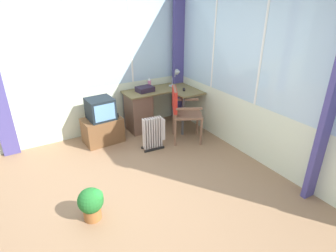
{
  "coord_description": "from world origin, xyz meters",
  "views": [
    {
      "loc": [
        -0.95,
        -2.63,
        2.3
      ],
      "look_at": [
        0.88,
        0.45,
        0.63
      ],
      "focal_mm": 29.34,
      "sensor_mm": 36.0,
      "label": 1
    }
  ],
  "objects_px": {
    "paper_tray": "(145,89)",
    "wooden_armchair": "(180,107)",
    "desk_lamp": "(177,75)",
    "tv_remote": "(184,90)",
    "space_heater": "(154,133)",
    "tv_on_stand": "(102,123)",
    "desk": "(142,109)",
    "spray_bottle": "(149,83)",
    "potted_plant": "(92,202)"
  },
  "relations": [
    {
      "from": "spray_bottle",
      "to": "paper_tray",
      "type": "distance_m",
      "value": 0.21
    },
    {
      "from": "tv_remote",
      "to": "space_heater",
      "type": "distance_m",
      "value": 1.13
    },
    {
      "from": "desk_lamp",
      "to": "potted_plant",
      "type": "xyz_separation_m",
      "value": [
        -2.29,
        -1.84,
        -0.73
      ]
    },
    {
      "from": "potted_plant",
      "to": "spray_bottle",
      "type": "bearing_deg",
      "value": 48.33
    },
    {
      "from": "spray_bottle",
      "to": "wooden_armchair",
      "type": "bearing_deg",
      "value": -81.07
    },
    {
      "from": "paper_tray",
      "to": "potted_plant",
      "type": "height_order",
      "value": "paper_tray"
    },
    {
      "from": "paper_tray",
      "to": "tv_remote",
      "type": "bearing_deg",
      "value": -24.33
    },
    {
      "from": "tv_remote",
      "to": "space_heater",
      "type": "height_order",
      "value": "tv_remote"
    },
    {
      "from": "wooden_armchair",
      "to": "tv_on_stand",
      "type": "distance_m",
      "value": 1.37
    },
    {
      "from": "desk_lamp",
      "to": "space_heater",
      "type": "bearing_deg",
      "value": -140.4
    },
    {
      "from": "desk_lamp",
      "to": "paper_tray",
      "type": "height_order",
      "value": "desk_lamp"
    },
    {
      "from": "paper_tray",
      "to": "wooden_armchair",
      "type": "height_order",
      "value": "wooden_armchair"
    },
    {
      "from": "desk_lamp",
      "to": "potted_plant",
      "type": "distance_m",
      "value": 3.03
    },
    {
      "from": "tv_remote",
      "to": "potted_plant",
      "type": "relative_size",
      "value": 0.38
    },
    {
      "from": "tv_remote",
      "to": "paper_tray",
      "type": "relative_size",
      "value": 0.5
    },
    {
      "from": "desk",
      "to": "space_heater",
      "type": "distance_m",
      "value": 0.8
    },
    {
      "from": "desk",
      "to": "spray_bottle",
      "type": "height_order",
      "value": "spray_bottle"
    },
    {
      "from": "desk_lamp",
      "to": "wooden_armchair",
      "type": "relative_size",
      "value": 0.36
    },
    {
      "from": "paper_tray",
      "to": "desk_lamp",
      "type": "bearing_deg",
      "value": -2.02
    },
    {
      "from": "desk",
      "to": "tv_remote",
      "type": "bearing_deg",
      "value": -21.02
    },
    {
      "from": "paper_tray",
      "to": "wooden_armchair",
      "type": "bearing_deg",
      "value": -68.34
    },
    {
      "from": "paper_tray",
      "to": "tv_on_stand",
      "type": "xyz_separation_m",
      "value": [
        -0.89,
        -0.12,
        -0.43
      ]
    },
    {
      "from": "desk_lamp",
      "to": "tv_remote",
      "type": "bearing_deg",
      "value": -93.37
    },
    {
      "from": "spray_bottle",
      "to": "desk",
      "type": "bearing_deg",
      "value": -149.75
    },
    {
      "from": "tv_remote",
      "to": "wooden_armchair",
      "type": "xyz_separation_m",
      "value": [
        -0.37,
        -0.44,
        -0.14
      ]
    },
    {
      "from": "desk_lamp",
      "to": "paper_tray",
      "type": "distance_m",
      "value": 0.7
    },
    {
      "from": "desk_lamp",
      "to": "paper_tray",
      "type": "relative_size",
      "value": 1.16
    },
    {
      "from": "tv_remote",
      "to": "paper_tray",
      "type": "distance_m",
      "value": 0.73
    },
    {
      "from": "wooden_armchair",
      "to": "desk_lamp",
      "type": "bearing_deg",
      "value": 61.9
    },
    {
      "from": "desk_lamp",
      "to": "space_heater",
      "type": "relative_size",
      "value": 0.62
    },
    {
      "from": "desk",
      "to": "paper_tray",
      "type": "height_order",
      "value": "paper_tray"
    },
    {
      "from": "desk",
      "to": "tv_on_stand",
      "type": "relative_size",
      "value": 1.64
    },
    {
      "from": "spray_bottle",
      "to": "potted_plant",
      "type": "bearing_deg",
      "value": -131.67
    },
    {
      "from": "spray_bottle",
      "to": "space_heater",
      "type": "height_order",
      "value": "spray_bottle"
    },
    {
      "from": "desk_lamp",
      "to": "spray_bottle",
      "type": "bearing_deg",
      "value": 164.1
    },
    {
      "from": "paper_tray",
      "to": "spray_bottle",
      "type": "bearing_deg",
      "value": 38.02
    },
    {
      "from": "desk",
      "to": "tv_remote",
      "type": "xyz_separation_m",
      "value": [
        0.74,
        -0.28,
        0.35
      ]
    },
    {
      "from": "desk_lamp",
      "to": "tv_remote",
      "type": "height_order",
      "value": "desk_lamp"
    },
    {
      "from": "spray_bottle",
      "to": "wooden_armchair",
      "type": "relative_size",
      "value": 0.23
    },
    {
      "from": "desk",
      "to": "paper_tray",
      "type": "bearing_deg",
      "value": 10.42
    },
    {
      "from": "space_heater",
      "to": "wooden_armchair",
      "type": "bearing_deg",
      "value": 4.64
    },
    {
      "from": "desk_lamp",
      "to": "paper_tray",
      "type": "bearing_deg",
      "value": 177.98
    },
    {
      "from": "wooden_armchair",
      "to": "desk",
      "type": "bearing_deg",
      "value": 117.19
    },
    {
      "from": "tv_remote",
      "to": "wooden_armchair",
      "type": "relative_size",
      "value": 0.16
    },
    {
      "from": "paper_tray",
      "to": "potted_plant",
      "type": "relative_size",
      "value": 0.75
    },
    {
      "from": "wooden_armchair",
      "to": "space_heater",
      "type": "height_order",
      "value": "wooden_armchair"
    },
    {
      "from": "paper_tray",
      "to": "potted_plant",
      "type": "xyz_separation_m",
      "value": [
        -1.61,
        -1.87,
        -0.56
      ]
    },
    {
      "from": "desk_lamp",
      "to": "tv_on_stand",
      "type": "xyz_separation_m",
      "value": [
        -1.57,
        -0.09,
        -0.61
      ]
    },
    {
      "from": "potted_plant",
      "to": "tv_remote",
      "type": "bearing_deg",
      "value": 34.56
    },
    {
      "from": "desk_lamp",
      "to": "wooden_armchair",
      "type": "xyz_separation_m",
      "value": [
        -0.38,
        -0.72,
        -0.35
      ]
    }
  ]
}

